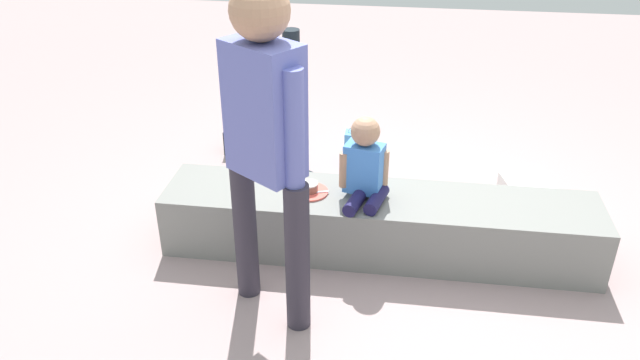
{
  "coord_description": "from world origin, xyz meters",
  "views": [
    {
      "loc": [
        0.09,
        -3.1,
        2.19
      ],
      "look_at": [
        -0.3,
        -0.3,
        0.61
      ],
      "focal_mm": 35.33,
      "sensor_mm": 36.0,
      "label": 1
    }
  ],
  "objects_px": {
    "water_bottle_near_gift": "(349,185)",
    "handbag_black_leather": "(247,141)",
    "gift_bag": "(360,150)",
    "cake_box_white": "(526,189)",
    "cake_plate": "(309,189)",
    "child_seated": "(365,164)",
    "adult_standing": "(265,131)"
  },
  "relations": [
    {
      "from": "water_bottle_near_gift",
      "to": "handbag_black_leather",
      "type": "relative_size",
      "value": 0.58
    },
    {
      "from": "gift_bag",
      "to": "water_bottle_near_gift",
      "type": "height_order",
      "value": "gift_bag"
    },
    {
      "from": "cake_box_white",
      "to": "water_bottle_near_gift",
      "type": "bearing_deg",
      "value": -172.8
    },
    {
      "from": "cake_plate",
      "to": "cake_box_white",
      "type": "distance_m",
      "value": 1.6
    },
    {
      "from": "water_bottle_near_gift",
      "to": "child_seated",
      "type": "bearing_deg",
      "value": -77.32
    },
    {
      "from": "handbag_black_leather",
      "to": "adult_standing",
      "type": "bearing_deg",
      "value": -72.03
    },
    {
      "from": "child_seated",
      "to": "cake_plate",
      "type": "bearing_deg",
      "value": 177.77
    },
    {
      "from": "child_seated",
      "to": "cake_box_white",
      "type": "distance_m",
      "value": 1.4
    },
    {
      "from": "gift_bag",
      "to": "water_bottle_near_gift",
      "type": "xyz_separation_m",
      "value": [
        -0.03,
        -0.43,
        -0.05
      ]
    },
    {
      "from": "water_bottle_near_gift",
      "to": "handbag_black_leather",
      "type": "distance_m",
      "value": 1.0
    },
    {
      "from": "child_seated",
      "to": "gift_bag",
      "type": "xyz_separation_m",
      "value": [
        -0.11,
        1.06,
        -0.43
      ]
    },
    {
      "from": "child_seated",
      "to": "water_bottle_near_gift",
      "type": "xyz_separation_m",
      "value": [
        -0.14,
        0.62,
        -0.49
      ]
    },
    {
      "from": "child_seated",
      "to": "adult_standing",
      "type": "bearing_deg",
      "value": -126.08
    },
    {
      "from": "gift_bag",
      "to": "cake_box_white",
      "type": "bearing_deg",
      "value": -13.57
    },
    {
      "from": "cake_box_white",
      "to": "child_seated",
      "type": "bearing_deg",
      "value": -143.67
    },
    {
      "from": "child_seated",
      "to": "cake_plate",
      "type": "height_order",
      "value": "child_seated"
    },
    {
      "from": "child_seated",
      "to": "gift_bag",
      "type": "relative_size",
      "value": 1.49
    },
    {
      "from": "cake_plate",
      "to": "cake_box_white",
      "type": "relative_size",
      "value": 0.73
    },
    {
      "from": "cake_box_white",
      "to": "adult_standing",
      "type": "bearing_deg",
      "value": -137.51
    },
    {
      "from": "water_bottle_near_gift",
      "to": "cake_box_white",
      "type": "relative_size",
      "value": 0.64
    },
    {
      "from": "handbag_black_leather",
      "to": "water_bottle_near_gift",
      "type": "bearing_deg",
      "value": -32.83
    },
    {
      "from": "water_bottle_near_gift",
      "to": "handbag_black_leather",
      "type": "xyz_separation_m",
      "value": [
        -0.84,
        0.54,
        0.01
      ]
    },
    {
      "from": "adult_standing",
      "to": "water_bottle_near_gift",
      "type": "xyz_separation_m",
      "value": [
        0.28,
        1.2,
        -0.92
      ]
    },
    {
      "from": "gift_bag",
      "to": "handbag_black_leather",
      "type": "relative_size",
      "value": 0.96
    },
    {
      "from": "adult_standing",
      "to": "handbag_black_leather",
      "type": "relative_size",
      "value": 4.95
    },
    {
      "from": "adult_standing",
      "to": "cake_box_white",
      "type": "xyz_separation_m",
      "value": [
        1.47,
        1.35,
        -0.94
      ]
    },
    {
      "from": "child_seated",
      "to": "adult_standing",
      "type": "relative_size",
      "value": 0.29
    },
    {
      "from": "adult_standing",
      "to": "gift_bag",
      "type": "distance_m",
      "value": 1.87
    },
    {
      "from": "gift_bag",
      "to": "cake_box_white",
      "type": "height_order",
      "value": "gift_bag"
    },
    {
      "from": "child_seated",
      "to": "gift_bag",
      "type": "distance_m",
      "value": 1.15
    },
    {
      "from": "cake_plate",
      "to": "water_bottle_near_gift",
      "type": "bearing_deg",
      "value": 74.1
    },
    {
      "from": "child_seated",
      "to": "cake_plate",
      "type": "relative_size",
      "value": 2.16
    }
  ]
}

